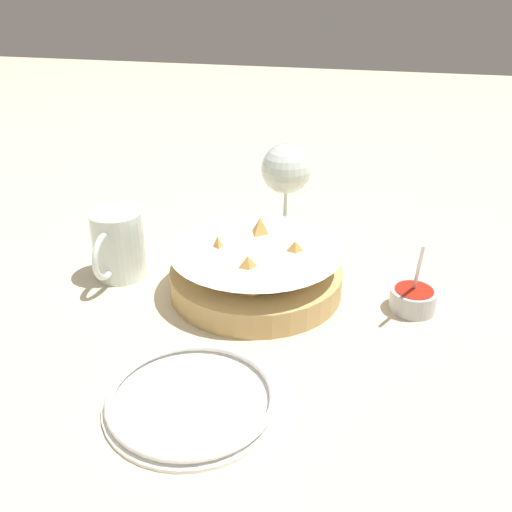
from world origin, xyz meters
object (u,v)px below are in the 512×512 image
at_px(sauce_cup, 413,298).
at_px(wine_glass, 286,171).
at_px(food_basket, 256,271).
at_px(side_plate, 195,399).
at_px(beer_mug, 118,247).

xyz_separation_m(sauce_cup, wine_glass, (-0.23, -0.22, 0.09)).
xyz_separation_m(food_basket, sauce_cup, (0.00, 0.22, -0.01)).
distance_m(sauce_cup, side_plate, 0.34).
xyz_separation_m(food_basket, side_plate, (0.25, -0.01, -0.02)).
xyz_separation_m(wine_glass, side_plate, (0.48, -0.01, -0.10)).
relative_size(food_basket, beer_mug, 2.11).
bearing_deg(food_basket, wine_glass, 179.93).
bearing_deg(sauce_cup, food_basket, -90.28).
distance_m(wine_glass, side_plate, 0.49).
bearing_deg(wine_glass, food_basket, -0.07).
relative_size(food_basket, wine_glass, 1.59).
distance_m(food_basket, sauce_cup, 0.22).
relative_size(sauce_cup, beer_mug, 1.01).
bearing_deg(wine_glass, sauce_cup, 44.16).
height_order(sauce_cup, wine_glass, wine_glass).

